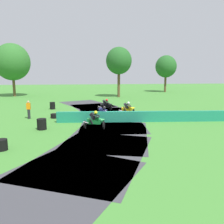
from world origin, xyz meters
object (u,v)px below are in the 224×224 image
(tire_stack_mid_b, at_px, (54,116))
(traffic_cone, at_px, (164,115))
(motorcycle_lead_green, at_px, (95,120))
(tire_stack_mid_a, at_px, (42,124))
(tire_stack_far, at_px, (52,106))
(track_marshal, at_px, (29,110))
(tire_stack_near, at_px, (2,145))
(motorcycle_fourth_black, at_px, (106,105))
(motorcycle_chase_white, at_px, (103,114))
(motorcycle_trailing_yellow, at_px, (127,109))

(tire_stack_mid_b, distance_m, traffic_cone, 10.13)
(motorcycle_lead_green, bearing_deg, tire_stack_mid_a, 174.87)
(tire_stack_far, xyz_separation_m, traffic_cone, (10.94, -6.07, -0.18))
(track_marshal, bearing_deg, tire_stack_near, -86.29)
(tire_stack_mid_a, bearing_deg, motorcycle_fourth_black, 54.50)
(motorcycle_chase_white, xyz_separation_m, tire_stack_near, (-6.00, -6.61, -0.33))
(tire_stack_mid_a, bearing_deg, motorcycle_chase_white, 25.65)
(motorcycle_trailing_yellow, xyz_separation_m, tire_stack_mid_a, (-7.25, -4.76, -0.24))
(motorcycle_lead_green, relative_size, motorcycle_fourth_black, 0.99)
(tire_stack_mid_b, bearing_deg, tire_stack_near, -101.00)
(motorcycle_chase_white, distance_m, tire_stack_mid_b, 4.77)
(motorcycle_trailing_yellow, height_order, traffic_cone, motorcycle_trailing_yellow)
(motorcycle_lead_green, bearing_deg, motorcycle_trailing_yellow, 56.61)
(tire_stack_far, bearing_deg, motorcycle_lead_green, -65.75)
(motorcycle_fourth_black, bearing_deg, motorcycle_trailing_yellow, -56.33)
(tire_stack_mid_a, relative_size, tire_stack_far, 1.00)
(motorcycle_trailing_yellow, height_order, tire_stack_mid_b, motorcycle_trailing_yellow)
(motorcycle_fourth_black, height_order, traffic_cone, motorcycle_fourth_black)
(motorcycle_fourth_black, height_order, track_marshal, track_marshal)
(motorcycle_lead_green, height_order, motorcycle_chase_white, motorcycle_lead_green)
(tire_stack_near, xyz_separation_m, track_marshal, (-0.55, 8.52, 0.52))
(tire_stack_far, bearing_deg, traffic_cone, -29.02)
(tire_stack_mid_b, relative_size, tire_stack_far, 0.82)
(motorcycle_lead_green, distance_m, track_marshal, 7.30)
(tire_stack_near, xyz_separation_m, tire_stack_mid_b, (1.66, 8.54, -0.10))
(motorcycle_chase_white, bearing_deg, motorcycle_trailing_yellow, 44.41)
(tire_stack_mid_a, distance_m, tire_stack_far, 9.39)
(tire_stack_near, relative_size, tire_stack_far, 0.75)
(motorcycle_trailing_yellow, relative_size, tire_stack_mid_b, 2.57)
(motorcycle_chase_white, height_order, tire_stack_far, motorcycle_chase_white)
(motorcycle_fourth_black, distance_m, tire_stack_near, 13.67)
(motorcycle_fourth_black, xyz_separation_m, tire_stack_mid_a, (-5.39, -7.55, -0.23))
(motorcycle_chase_white, relative_size, tire_stack_far, 2.10)
(motorcycle_fourth_black, height_order, tire_stack_near, motorcycle_fourth_black)
(traffic_cone, bearing_deg, motorcycle_fourth_black, 140.02)
(motorcycle_lead_green, relative_size, motorcycle_trailing_yellow, 1.02)
(motorcycle_trailing_yellow, xyz_separation_m, track_marshal, (-9.11, -0.60, 0.17))
(motorcycle_chase_white, bearing_deg, tire_stack_mid_a, -154.35)
(motorcycle_lead_green, height_order, motorcycle_fourth_black, motorcycle_lead_green)
(motorcycle_trailing_yellow, bearing_deg, track_marshal, -176.24)
(track_marshal, bearing_deg, tire_stack_far, 75.37)
(tire_stack_mid_b, relative_size, track_marshal, 0.40)
(motorcycle_fourth_black, distance_m, traffic_cone, 6.61)
(motorcycle_chase_white, xyz_separation_m, motorcycle_trailing_yellow, (2.55, 2.50, 0.01))
(tire_stack_mid_a, bearing_deg, tire_stack_near, -106.72)
(tire_stack_far, bearing_deg, track_marshal, -104.63)
(motorcycle_fourth_black, bearing_deg, traffic_cone, -39.98)
(tire_stack_near, relative_size, tire_stack_mid_b, 0.92)
(motorcycle_lead_green, bearing_deg, tire_stack_near, -142.34)
(tire_stack_far, distance_m, traffic_cone, 12.51)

